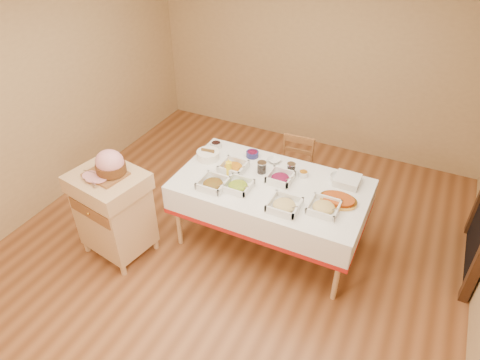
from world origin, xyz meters
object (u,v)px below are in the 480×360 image
object	(u,v)px
dining_chair	(293,173)
brass_platter	(338,200)
plate_stack	(347,180)
butcher_cart	(114,209)
preserve_jar_right	(291,169)
preserve_jar_left	(262,168)
ham_on_board	(109,165)
dining_table	(271,197)
mustard_bottle	(229,168)
bread_basket	(208,155)

from	to	relation	value
dining_chair	brass_platter	world-z (taller)	dining_chair
plate_stack	brass_platter	distance (m)	0.31
butcher_cart	preserve_jar_right	bearing A→B (deg)	35.52
butcher_cart	brass_platter	distance (m)	2.12
preserve_jar_left	plate_stack	xyz separation A→B (m)	(0.80, 0.19, -0.02)
ham_on_board	preserve_jar_left	bearing A→B (deg)	37.70
preserve_jar_left	ham_on_board	bearing A→B (deg)	-142.30
dining_table	mustard_bottle	bearing A→B (deg)	-172.54
bread_basket	brass_platter	distance (m)	1.41
ham_on_board	mustard_bottle	distance (m)	1.11
butcher_cart	ham_on_board	world-z (taller)	ham_on_board
dining_table	dining_chair	xyz separation A→B (m)	(-0.01, 0.70, -0.17)
butcher_cart	brass_platter	size ratio (longest dim) A/B	2.70
dining_table	mustard_bottle	xyz separation A→B (m)	(-0.43, -0.06, 0.25)
ham_on_board	bread_basket	size ratio (longest dim) A/B	1.62
preserve_jar_right	plate_stack	size ratio (longest dim) A/B	0.47
brass_platter	preserve_jar_left	bearing A→B (deg)	171.37
butcher_cart	plate_stack	size ratio (longest dim) A/B	4.01
dining_table	bread_basket	bearing A→B (deg)	171.28
ham_on_board	mustard_bottle	size ratio (longest dim) A/B	2.02
preserve_jar_right	butcher_cart	bearing A→B (deg)	-144.48
preserve_jar_right	mustard_bottle	distance (m)	0.61
butcher_cart	dining_chair	size ratio (longest dim) A/B	1.11
butcher_cart	plate_stack	xyz separation A→B (m)	(1.96, 1.09, 0.27)
butcher_cart	brass_platter	bearing A→B (deg)	21.50
butcher_cart	ham_on_board	size ratio (longest dim) A/B	2.47
dining_chair	mustard_bottle	world-z (taller)	mustard_bottle
preserve_jar_left	mustard_bottle	size ratio (longest dim) A/B	0.64
ham_on_board	preserve_jar_left	world-z (taller)	ham_on_board
dining_table	dining_chair	size ratio (longest dim) A/B	2.16
bread_basket	preserve_jar_right	bearing A→B (deg)	8.58
dining_chair	preserve_jar_left	world-z (taller)	preserve_jar_left
ham_on_board	bread_basket	bearing A→B (deg)	58.63
dining_table	dining_chair	distance (m)	0.72
ham_on_board	brass_platter	size ratio (longest dim) A/B	1.10
preserve_jar_right	brass_platter	distance (m)	0.59
dining_chair	bread_basket	bearing A→B (deg)	-141.75
mustard_bottle	plate_stack	size ratio (longest dim) A/B	0.81
ham_on_board	mustard_bottle	bearing A→B (deg)	38.70
preserve_jar_right	plate_stack	distance (m)	0.55
preserve_jar_right	mustard_bottle	size ratio (longest dim) A/B	0.58
mustard_bottle	brass_platter	distance (m)	1.08
ham_on_board	preserve_jar_left	distance (m)	1.43
bread_basket	plate_stack	world-z (taller)	bread_basket
dining_chair	mustard_bottle	size ratio (longest dim) A/B	4.50
butcher_cart	preserve_jar_right	distance (m)	1.77
dining_chair	ham_on_board	size ratio (longest dim) A/B	2.23
dining_chair	preserve_jar_right	world-z (taller)	preserve_jar_right
dining_chair	preserve_jar_left	xyz separation A→B (m)	(-0.15, -0.58, 0.38)
butcher_cart	mustard_bottle	world-z (taller)	mustard_bottle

